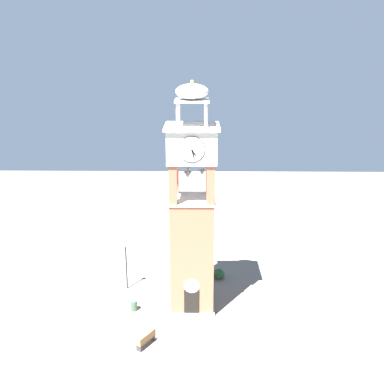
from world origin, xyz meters
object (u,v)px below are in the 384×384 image
object	(u,v)px
park_bench	(147,340)
lamp_post	(126,257)
trash_bin	(134,305)
clock_tower	(192,222)

from	to	relation	value
park_bench	lamp_post	world-z (taller)	lamp_post
lamp_post	trash_bin	size ratio (longest dim) A/B	5.04
lamp_post	clock_tower	bearing A→B (deg)	-26.14
park_bench	lamp_post	xyz separation A→B (m)	(-2.40, 7.59, 2.30)
trash_bin	lamp_post	bearing A→B (deg)	106.75
clock_tower	park_bench	distance (m)	8.57
park_bench	clock_tower	bearing A→B (deg)	59.58
lamp_post	park_bench	bearing A→B (deg)	-72.42
clock_tower	park_bench	world-z (taller)	clock_tower
park_bench	trash_bin	size ratio (longest dim) A/B	1.98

